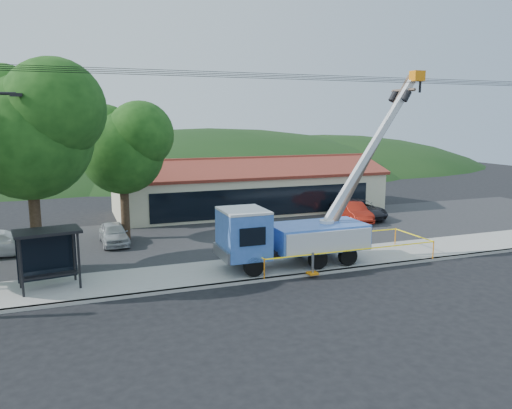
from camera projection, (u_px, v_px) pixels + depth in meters
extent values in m
plane|color=black|center=(314.00, 291.00, 22.93)|extent=(120.00, 120.00, 0.00)
cube|color=#9A9890|center=(294.00, 276.00, 24.85)|extent=(60.00, 0.25, 0.15)
cube|color=#9A9890|center=(279.00, 266.00, 26.61)|extent=(60.00, 4.00, 0.15)
cube|color=#28282B|center=(233.00, 234.00, 33.99)|extent=(60.00, 12.00, 0.10)
cube|color=beige|center=(249.00, 191.00, 42.48)|extent=(22.00, 8.00, 3.40)
cube|color=black|center=(266.00, 202.00, 38.82)|extent=(18.04, 0.08, 2.21)
cube|color=maroon|center=(257.00, 168.00, 40.26)|extent=(22.50, 4.53, 1.52)
cube|color=maroon|center=(241.00, 164.00, 43.95)|extent=(22.50, 4.53, 1.52)
cube|color=maroon|center=(249.00, 158.00, 42.00)|extent=(22.50, 0.30, 0.25)
cube|color=black|center=(16.00, 95.00, 21.81)|extent=(0.50, 0.22, 0.15)
cylinder|color=#332316|center=(36.00, 223.00, 25.72)|extent=(0.56, 0.56, 5.06)
sphere|color=#153D10|center=(29.00, 137.00, 24.98)|extent=(6.30, 6.30, 6.30)
sphere|color=#153D10|center=(1.00, 114.00, 25.13)|extent=(5.04, 5.04, 5.04)
sphere|color=#153D10|center=(54.00, 109.00, 24.41)|extent=(5.04, 5.04, 5.04)
cylinder|color=#332316|center=(125.00, 209.00, 32.14)|extent=(0.56, 0.56, 4.18)
sphere|color=#153D10|center=(122.00, 153.00, 31.53)|extent=(5.25, 5.25, 5.25)
sphere|color=#153D10|center=(104.00, 137.00, 31.65)|extent=(4.20, 4.20, 4.20)
sphere|color=#153D10|center=(140.00, 135.00, 31.06)|extent=(4.20, 4.20, 4.20)
ellipsoid|color=#153312|center=(33.00, 176.00, 68.48)|extent=(78.40, 56.00, 28.00)
ellipsoid|color=#153312|center=(209.00, 170.00, 77.14)|extent=(89.60, 64.00, 32.00)
ellipsoid|color=#153312|center=(324.00, 166.00, 84.06)|extent=(72.80, 52.00, 26.00)
cylinder|color=black|center=(288.00, 79.00, 24.14)|extent=(60.00, 0.02, 0.02)
cylinder|color=black|center=(284.00, 77.00, 24.58)|extent=(60.00, 0.02, 0.02)
cylinder|color=black|center=(280.00, 76.00, 25.02)|extent=(60.00, 0.02, 0.02)
cylinder|color=black|center=(277.00, 74.00, 25.37)|extent=(60.00, 0.02, 0.02)
cylinder|color=black|center=(254.00, 266.00, 24.46)|extent=(1.00, 0.33, 1.00)
cylinder|color=black|center=(238.00, 255.00, 26.60)|extent=(1.00, 0.33, 1.00)
cylinder|color=black|center=(318.00, 259.00, 25.69)|extent=(1.00, 0.33, 1.00)
cylinder|color=black|center=(298.00, 249.00, 27.83)|extent=(1.00, 0.33, 1.00)
cylinder|color=black|center=(348.00, 256.00, 26.30)|extent=(1.00, 0.33, 1.00)
cylinder|color=black|center=(327.00, 246.00, 28.44)|extent=(1.00, 0.33, 1.00)
cube|color=black|center=(297.00, 250.00, 26.48)|extent=(7.30, 1.11, 0.28)
cube|color=#3464BB|center=(243.00, 234.00, 25.26)|extent=(2.21, 2.65, 2.32)
cube|color=silver|center=(243.00, 211.00, 25.05)|extent=(2.21, 2.65, 0.13)
cube|color=black|center=(224.00, 233.00, 24.87)|extent=(0.09, 1.99, 1.00)
cube|color=gray|center=(222.00, 253.00, 25.01)|extent=(0.17, 2.54, 0.55)
cube|color=#3464BB|center=(317.00, 236.00, 26.79)|extent=(5.09, 2.65, 1.33)
cylinder|color=silver|center=(327.00, 226.00, 26.90)|extent=(0.77, 0.77, 0.66)
cube|color=silver|center=(371.00, 148.00, 27.10)|extent=(5.49, 0.31, 7.91)
cube|color=gray|center=(377.00, 143.00, 27.17)|extent=(3.30, 0.20, 4.75)
cube|color=orange|center=(417.00, 76.00, 27.14)|extent=(0.66, 0.55, 0.55)
cube|color=orange|center=(312.00, 273.00, 24.87)|extent=(0.50, 0.50, 0.09)
cube|color=orange|center=(327.00, 250.00, 29.33)|extent=(0.50, 0.50, 0.09)
cylinder|color=brown|center=(363.00, 168.00, 27.52)|extent=(6.03, 0.35, 10.14)
cube|color=brown|center=(403.00, 91.00, 27.64)|extent=(0.18, 1.98, 0.18)
cylinder|color=black|center=(394.00, 97.00, 28.13)|extent=(0.62, 0.40, 0.68)
cylinder|color=black|center=(406.00, 96.00, 27.12)|extent=(0.62, 0.40, 0.68)
cylinder|color=black|center=(21.00, 268.00, 21.50)|extent=(0.12, 0.12, 2.60)
cylinder|color=black|center=(79.00, 260.00, 22.64)|extent=(0.12, 0.12, 2.60)
cylinder|color=black|center=(19.00, 261.00, 22.62)|extent=(0.12, 0.12, 2.60)
cylinder|color=black|center=(74.00, 254.00, 23.76)|extent=(0.12, 0.12, 2.60)
cube|color=black|center=(47.00, 231.00, 22.40)|extent=(3.05, 2.14, 0.13)
cube|color=black|center=(47.00, 257.00, 23.24)|extent=(2.58, 0.44, 2.17)
cube|color=black|center=(50.00, 275.00, 22.75)|extent=(2.42, 0.79, 0.09)
cylinder|color=orange|center=(264.00, 269.00, 24.12)|extent=(0.06, 0.06, 1.01)
cylinder|color=orange|center=(433.00, 250.00, 27.61)|extent=(0.06, 0.06, 1.01)
cylinder|color=orange|center=(395.00, 236.00, 30.79)|extent=(0.06, 0.06, 1.01)
cylinder|color=orange|center=(241.00, 251.00, 27.30)|extent=(0.06, 0.06, 1.01)
cube|color=yellow|center=(355.00, 250.00, 25.79)|extent=(10.07, 0.01, 0.06)
cube|color=yellow|center=(414.00, 235.00, 29.12)|extent=(0.01, 3.45, 0.06)
cube|color=yellow|center=(323.00, 236.00, 28.97)|extent=(10.07, 0.01, 0.06)
cube|color=yellow|center=(252.00, 251.00, 25.63)|extent=(0.01, 3.45, 0.06)
imported|color=#B4B8BC|center=(114.00, 246.00, 31.13)|extent=(1.73, 4.02, 1.35)
imported|color=#9E1D0F|center=(353.00, 223.00, 37.95)|extent=(2.17, 4.64, 1.47)
imported|color=white|center=(3.00, 257.00, 28.53)|extent=(5.00, 2.09, 1.44)
imported|color=black|center=(358.00, 219.00, 39.27)|extent=(2.83, 5.43, 1.46)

